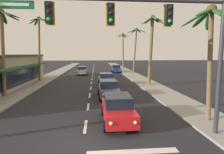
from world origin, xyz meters
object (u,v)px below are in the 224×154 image
sedan_lead_at_stop_bar (118,109)px  palm_left_third (39,36)px  palm_right_nearest (211,34)px  palm_right_second (151,39)px  sedan_parked_nearest_kerb (116,69)px  palm_right_third (136,42)px  traffic_signal_mast (148,29)px  palm_right_farthest (123,45)px  sedan_third_in_queue (108,89)px  palm_left_second (2,37)px  sedan_fifth_in_queue (106,79)px  sedan_oncoming_far (82,70)px

sedan_lead_at_stop_bar → palm_left_third: 21.23m
palm_right_nearest → palm_right_second: bearing=87.4°
sedan_lead_at_stop_bar → palm_left_third: (-9.67, 17.95, 5.93)m
sedan_lead_at_stop_bar → sedan_parked_nearest_kerb: bearing=83.9°
palm_right_third → traffic_signal_mast: bearing=-101.1°
palm_right_nearest → palm_right_farthest: bearing=88.8°
palm_right_nearest → palm_right_farthest: 41.83m
traffic_signal_mast → palm_right_second: 16.57m
sedan_third_in_queue → palm_right_farthest: bearing=79.4°
traffic_signal_mast → palm_right_second: bearing=72.7°
sedan_third_in_queue → palm_right_third: bearing=71.1°
sedan_lead_at_stop_bar → palm_left_second: 13.54m
traffic_signal_mast → palm_right_nearest: traffic_signal_mast is taller
palm_right_second → palm_right_farthest: size_ratio=0.94×
palm_right_farthest → palm_left_second: bearing=-116.0°
sedan_lead_at_stop_bar → palm_right_third: bearing=75.7°
sedan_lead_at_stop_bar → palm_right_second: palm_right_second is taller
sedan_fifth_in_queue → palm_left_second: 12.56m
sedan_third_in_queue → palm_right_second: size_ratio=0.48×
palm_left_second → palm_right_third: bearing=49.2°
sedan_lead_at_stop_bar → palm_right_nearest: (5.43, -0.53, 4.51)m
traffic_signal_mast → sedan_parked_nearest_kerb: size_ratio=2.46×
sedan_oncoming_far → sedan_parked_nearest_kerb: size_ratio=1.01×
palm_right_nearest → sedan_oncoming_far: bearing=109.1°
sedan_third_in_queue → palm_right_farthest: (6.47, 34.66, 5.75)m
sedan_parked_nearest_kerb → palm_left_third: palm_left_third is taller
sedan_third_in_queue → palm_right_third: palm_right_third is taller
palm_left_third → palm_right_third: size_ratio=1.02×
sedan_third_in_queue → sedan_parked_nearest_kerb: size_ratio=1.00×
palm_right_farthest → sedan_parked_nearest_kerb: bearing=-106.2°
palm_left_third → sedan_third_in_queue: bearing=-50.0°
sedan_parked_nearest_kerb → palm_right_second: (2.75, -17.45, 5.32)m
sedan_oncoming_far → palm_right_nearest: palm_right_nearest is taller
sedan_parked_nearest_kerb → sedan_lead_at_stop_bar: bearing=-96.1°
sedan_lead_at_stop_bar → sedan_parked_nearest_kerb: 31.05m
palm_left_third → sedan_lead_at_stop_bar: bearing=-61.7°
sedan_oncoming_far → palm_right_farthest: palm_right_farthest is taller
palm_left_second → palm_left_third: size_ratio=0.87×
sedan_parked_nearest_kerb → sedan_fifth_in_queue: bearing=-100.6°
sedan_fifth_in_queue → palm_right_farthest: palm_right_farthest is taller
palm_right_second → palm_right_farthest: (0.28, 27.85, 0.43)m
sedan_lead_at_stop_bar → sedan_fifth_in_queue: size_ratio=1.00×
palm_left_second → palm_right_farthest: palm_right_farthest is taller
palm_left_second → palm_right_nearest: 17.50m
sedan_lead_at_stop_bar → palm_right_nearest: palm_right_nearest is taller
sedan_fifth_in_queue → palm_right_third: 16.78m
palm_right_farthest → sedan_fifth_in_queue: bearing=-102.7°
traffic_signal_mast → sedan_lead_at_stop_bar: size_ratio=2.47×
sedan_oncoming_far → palm_right_third: palm_right_third is taller
sedan_parked_nearest_kerb → palm_right_nearest: palm_right_nearest is taller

